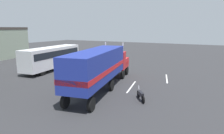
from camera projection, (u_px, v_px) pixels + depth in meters
name	position (u px, v px, depth m)	size (l,w,h in m)	color
ground_plane	(116.00, 76.00, 25.54)	(120.00, 120.00, 0.00)	#2D2D30
lane_stripe_near	(131.00, 87.00, 21.04)	(4.40, 0.16, 0.01)	silver
lane_stripe_mid	(167.00, 79.00, 24.43)	(4.40, 0.16, 0.01)	silver
semi_truck	(101.00, 65.00, 19.71)	(14.37, 5.43, 4.50)	red
person_bystander	(91.00, 73.00, 23.35)	(0.34, 0.45, 1.63)	#2D3347
parked_bus	(52.00, 56.00, 29.38)	(11.23, 3.88, 3.40)	silver
motorcycle	(141.00, 95.00, 17.00)	(1.76, 1.33, 1.12)	black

